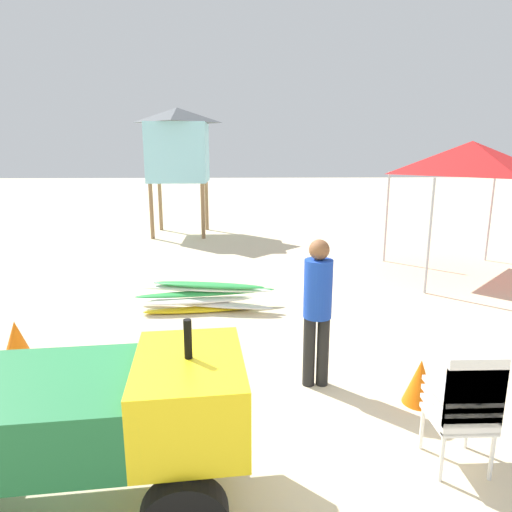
% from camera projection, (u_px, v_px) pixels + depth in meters
% --- Properties ---
extents(ground, '(80.00, 80.00, 0.00)m').
position_uv_depth(ground, '(197.00, 421.00, 4.62)').
color(ground, beige).
extents(utility_cart, '(2.65, 1.51, 1.50)m').
position_uv_depth(utility_cart, '(80.00, 416.00, 3.33)').
color(utility_cart, '#1E6B38').
rests_on(utility_cart, ground).
extents(stacked_plastic_chairs, '(0.48, 0.48, 1.11)m').
position_uv_depth(stacked_plastic_chairs, '(466.00, 403.00, 3.75)').
color(stacked_plastic_chairs, white).
rests_on(stacked_plastic_chairs, ground).
extents(surfboard_pile, '(2.51, 0.85, 0.48)m').
position_uv_depth(surfboard_pile, '(203.00, 297.00, 7.75)').
color(surfboard_pile, yellow).
rests_on(surfboard_pile, ground).
extents(lifeguard_near_left, '(0.32, 0.32, 1.74)m').
position_uv_depth(lifeguard_near_left, '(317.00, 303.00, 5.11)').
color(lifeguard_near_left, black).
rests_on(lifeguard_near_left, ground).
extents(popup_canopy, '(2.60, 2.60, 2.86)m').
position_uv_depth(popup_canopy, '(471.00, 158.00, 9.42)').
color(popup_canopy, '#B2B2B7').
rests_on(popup_canopy, ground).
extents(lifeguard_tower, '(1.98, 1.98, 3.94)m').
position_uv_depth(lifeguard_tower, '(178.00, 145.00, 14.13)').
color(lifeguard_tower, olive).
rests_on(lifeguard_tower, ground).
extents(traffic_cone_near, '(0.41, 0.41, 0.58)m').
position_uv_depth(traffic_cone_near, '(17.00, 343.00, 5.79)').
color(traffic_cone_near, orange).
rests_on(traffic_cone_near, ground).
extents(traffic_cone_far, '(0.35, 0.35, 0.50)m').
position_uv_depth(traffic_cone_far, '(420.00, 382.00, 4.89)').
color(traffic_cone_far, orange).
rests_on(traffic_cone_far, ground).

